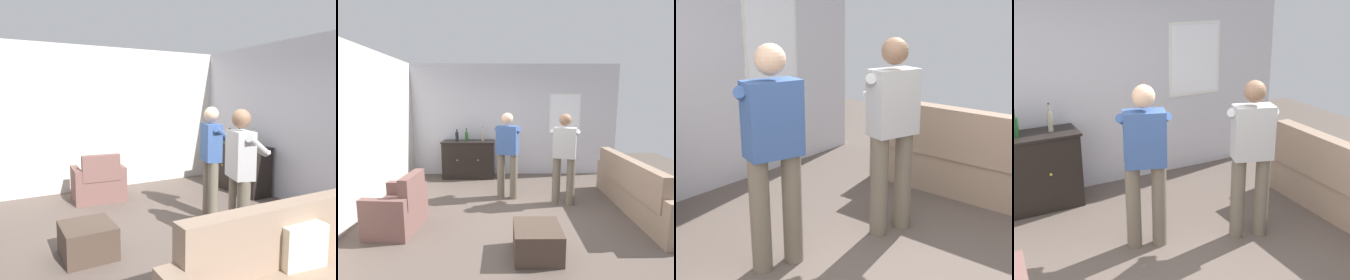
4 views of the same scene
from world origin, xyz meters
TOP-DOWN VIEW (x-y plane):
  - ground at (0.00, 0.00)m, footprint 10.40×10.40m
  - wall_back_with_window at (0.03, 2.66)m, footprint 5.20×0.15m
  - wall_side_left at (-2.66, 0.00)m, footprint 0.12×5.20m
  - couch at (2.01, 0.28)m, footprint 0.57×2.54m
  - armchair at (-1.86, -0.30)m, footprint 0.70×0.93m
  - sideboard_cabinet at (-1.14, 2.30)m, footprint 1.29×0.49m
  - bottle_wine_green at (-0.80, 2.31)m, footprint 0.06×0.06m
  - bottle_liquor_amber at (-1.41, 2.24)m, footprint 0.08×0.08m
  - bottle_spirits_clear at (-1.19, 2.31)m, footprint 0.08×0.08m
  - ottoman at (0.13, -1.02)m, footprint 0.58×0.58m
  - person_standing_left at (-0.21, 0.94)m, footprint 0.53×0.52m
  - person_standing_right at (0.82, 0.61)m, footprint 0.53×0.52m

SIDE VIEW (x-z plane):
  - ground at x=0.00m, z-range 0.00..0.00m
  - ottoman at x=0.13m, z-range 0.00..0.38m
  - armchair at x=-1.86m, z-range -0.14..0.71m
  - couch at x=2.01m, z-range -0.12..0.81m
  - sideboard_cabinet at x=-1.14m, z-range 0.00..0.92m
  - person_standing_left at x=-0.21m, z-range 0.10..1.78m
  - person_standing_right at x=0.82m, z-range 0.10..1.78m
  - bottle_spirits_clear at x=-1.19m, z-range 0.88..1.20m
  - bottle_liquor_amber at x=-1.41m, z-range 0.89..1.19m
  - bottle_wine_green at x=-0.80m, z-range 0.88..1.22m
  - wall_side_left at x=-2.66m, z-range 0.00..2.80m
  - wall_back_with_window at x=0.03m, z-range 0.00..2.80m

